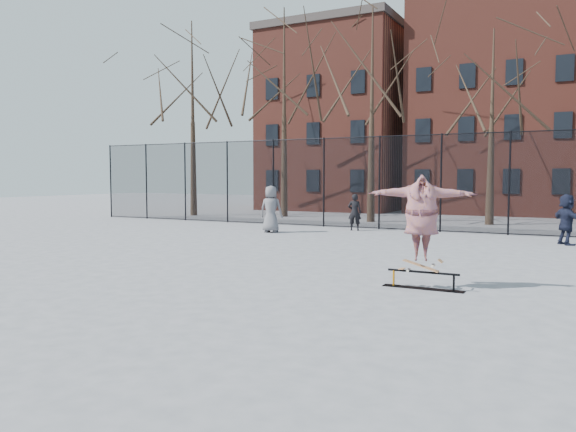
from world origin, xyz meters
The scene contains 10 objects.
ground centered at (0.00, 0.00, 0.00)m, with size 100.00×100.00×0.00m, color slate.
skate_rail centered at (3.54, 1.08, 0.14)m, with size 1.64×0.25×0.36m.
skateboard centered at (3.49, 1.08, 0.41)m, with size 0.79×0.19×0.09m, color #A57142, non-canonical shape.
skater centered at (3.49, 1.08, 1.32)m, with size 2.12×0.58×1.72m, color #653483.
bystander_grey centered at (-4.80, 9.61, 0.95)m, with size 0.92×0.60×1.89m, color #5F5E63.
bystander_black centered at (-2.13, 12.00, 0.77)m, with size 0.56×0.37×1.54m, color black.
bystander_navy centered at (5.87, 10.57, 0.84)m, with size 1.56×0.50×1.69m, color black.
fence centered at (-0.01, 13.00, 2.05)m, with size 34.03×0.07×4.00m.
tree_row centered at (-0.25, 17.15, 7.36)m, with size 33.66×7.46×10.67m.
rowhouses centered at (0.72, 26.00, 6.06)m, with size 29.00×7.00×13.00m.
Camera 1 is at (6.34, -10.04, 2.25)m, focal length 35.00 mm.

